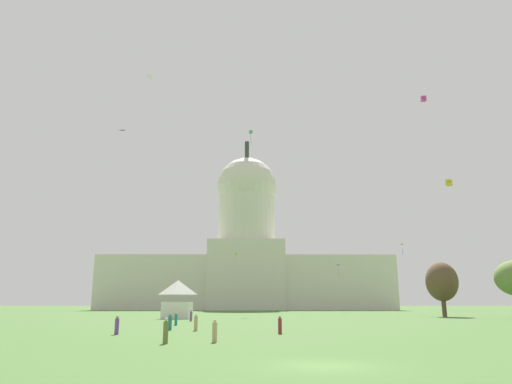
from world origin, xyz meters
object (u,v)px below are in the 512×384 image
Objects in this scene: tree_east_far at (442,282)px; kite_yellow_low at (338,280)px; person_maroon_edge_west at (280,326)px; kite_violet_low at (337,266)px; person_tan_lawn_far_left at (196,323)px; kite_lime_mid at (236,254)px; kite_black_high at (123,132)px; kite_green_high at (251,132)px; kite_white_mid at (149,76)px; person_olive_front_right at (166,331)px; person_purple_near_tree_west at (191,316)px; event_tent at (178,299)px; person_teal_mid_left at (170,323)px; person_purple_mid_center at (117,326)px; kite_orange_low at (404,245)px; capitol_building at (246,259)px; person_teal_edge_east at (176,319)px; person_tan_front_left at (215,331)px; kite_gold_mid at (449,183)px; kite_magenta_mid at (423,99)px.

kite_yellow_low is at bearing 108.44° from tree_east_far.
tree_east_far reaches higher than person_maroon_edge_west.
kite_violet_low reaches higher than tree_east_far.
kite_lime_mid is at bearing 67.17° from person_tan_lawn_far_left.
kite_green_high is at bearing -166.04° from kite_black_high.
kite_white_mid reaches higher than tree_east_far.
kite_lime_mid reaches higher than person_olive_front_right.
person_olive_front_right is (3.24, -40.14, 0.03)m from person_purple_near_tree_west.
event_tent reaches higher than person_teal_mid_left.
kite_orange_low reaches higher than person_purple_mid_center.
kite_lime_mid is (-44.02, 56.93, 11.37)m from tree_east_far.
kite_white_mid is at bearing -171.59° from person_purple_near_tree_west.
tree_east_far is at bearing -65.77° from capitol_building.
kite_lime_mid reaches higher than person_purple_mid_center.
person_teal_edge_east is 12.14m from person_tan_lawn_far_left.
person_tan_front_left is at bearing -101.87° from person_olive_front_right.
person_teal_edge_east is at bearing 178.08° from kite_orange_low.
kite_gold_mid is (-3.02, -14.73, 17.13)m from tree_east_far.
capitol_building is 70.32× the size of person_maroon_edge_west.
person_maroon_edge_west is (4.56, -142.59, -19.07)m from capitol_building.
person_teal_edge_east is 93.92m from kite_lime_mid.
person_maroon_edge_west is at bearing -70.15° from person_olive_front_right.
person_purple_near_tree_west is at bearing -70.93° from person_teal_mid_left.
kite_magenta_mid is at bearing 69.32° from kite_yellow_low.
kite_yellow_low reaches higher than person_tan_lawn_far_left.
person_tan_front_left reaches higher than person_teal_edge_east.
person_olive_front_right is at bearing -43.05° from kite_lime_mid.
kite_orange_low is at bearing -98.68° from kite_magenta_mid.
kite_white_mid is (-39.65, -2.90, 1.90)m from kite_magenta_mid.
kite_gold_mid is at bearing -71.56° from person_olive_front_right.
person_olive_front_right is 52.55m from kite_magenta_mid.
capitol_building reaches higher than event_tent.
person_tan_front_left is at bearing 110.56° from kite_black_high.
kite_magenta_mid is (22.56, 18.23, 31.18)m from person_maroon_edge_west.
kite_green_high is (1.70, -59.92, 31.12)m from capitol_building.
person_maroon_edge_west is 54.96m from kite_gold_mid.
kite_green_high reaches higher than event_tent.
kite_white_mid reaches higher than kite_violet_low.
kite_yellow_low reaches higher than person_olive_front_right.
kite_gold_mid is (45.31, 7.14, 23.26)m from person_purple_near_tree_west.
kite_violet_low is at bearing 41.26° from kite_lime_mid.
kite_orange_low reaches higher than person_olive_front_right.
person_teal_mid_left is 0.58× the size of kite_lime_mid.
person_tan_front_left is at bearing -100.44° from person_tan_lawn_far_left.
person_teal_mid_left reaches higher than person_maroon_edge_west.
person_purple_near_tree_west is 0.97× the size of kite_black_high.
kite_white_mid is at bearing -48.30° from kite_lime_mid.
event_tent is 3.88× the size of kite_black_high.
kite_black_high is (-28.62, 84.07, 46.77)m from person_olive_front_right.
person_tan_lawn_far_left is 105.14m from kite_lime_mid.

